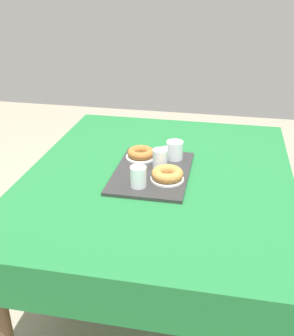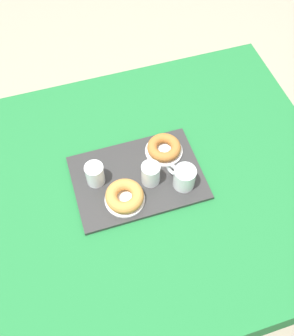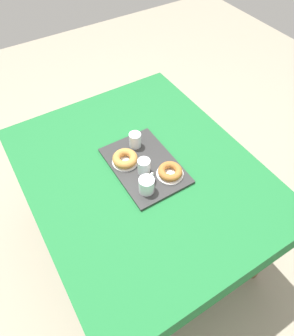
{
  "view_description": "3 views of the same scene",
  "coord_description": "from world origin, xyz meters",
  "px_view_note": "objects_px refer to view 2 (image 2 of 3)",
  "views": [
    {
      "loc": [
        -1.52,
        -0.25,
        1.51
      ],
      "look_at": [
        -0.03,
        0.04,
        0.77
      ],
      "focal_mm": 44.21,
      "sensor_mm": 36.0,
      "label": 1
    },
    {
      "loc": [
        -0.2,
        -0.67,
        1.91
      ],
      "look_at": [
        0.03,
        0.05,
        0.75
      ],
      "focal_mm": 42.53,
      "sensor_mm": 36.0,
      "label": 2
    },
    {
      "loc": [
        0.84,
        -0.49,
        1.93
      ],
      "look_at": [
        0.02,
        0.02,
        0.76
      ],
      "focal_mm": 32.83,
      "sensor_mm": 36.0,
      "label": 3
    }
  ],
  "objects_px": {
    "sugar_donut_left": "(125,196)",
    "water_glass_near": "(95,175)",
    "serving_tray": "(138,178)",
    "donut_plate_left": "(125,199)",
    "tea_mug_left": "(184,178)",
    "sugar_donut_right": "(164,148)",
    "donut_plate_right": "(164,151)",
    "water_glass_far": "(150,173)",
    "dining_table": "(144,196)"
  },
  "relations": [
    {
      "from": "water_glass_far",
      "to": "tea_mug_left",
      "type": "bearing_deg",
      "value": -26.63
    },
    {
      "from": "serving_tray",
      "to": "tea_mug_left",
      "type": "bearing_deg",
      "value": -27.49
    },
    {
      "from": "serving_tray",
      "to": "water_glass_far",
      "type": "distance_m",
      "value": 0.06
    },
    {
      "from": "dining_table",
      "to": "sugar_donut_left",
      "type": "distance_m",
      "value": 0.16
    },
    {
      "from": "donut_plate_right",
      "to": "serving_tray",
      "type": "bearing_deg",
      "value": -148.67
    },
    {
      "from": "donut_plate_right",
      "to": "water_glass_far",
      "type": "bearing_deg",
      "value": -130.76
    },
    {
      "from": "serving_tray",
      "to": "sugar_donut_left",
      "type": "height_order",
      "value": "sugar_donut_left"
    },
    {
      "from": "serving_tray",
      "to": "water_glass_far",
      "type": "xyz_separation_m",
      "value": [
        0.04,
        -0.02,
        0.04
      ]
    },
    {
      "from": "dining_table",
      "to": "water_glass_far",
      "type": "bearing_deg",
      "value": 10.68
    },
    {
      "from": "water_glass_near",
      "to": "sugar_donut_right",
      "type": "xyz_separation_m",
      "value": [
        0.26,
        0.05,
        -0.01
      ]
    },
    {
      "from": "water_glass_near",
      "to": "sugar_donut_left",
      "type": "xyz_separation_m",
      "value": [
        0.07,
        -0.1,
        -0.01
      ]
    },
    {
      "from": "sugar_donut_right",
      "to": "sugar_donut_left",
      "type": "bearing_deg",
      "value": -141.66
    },
    {
      "from": "water_glass_near",
      "to": "donut_plate_left",
      "type": "xyz_separation_m",
      "value": [
        0.07,
        -0.1,
        -0.03
      ]
    },
    {
      "from": "sugar_donut_left",
      "to": "donut_plate_left",
      "type": "bearing_deg",
      "value": -90.0
    },
    {
      "from": "donut_plate_left",
      "to": "donut_plate_right",
      "type": "xyz_separation_m",
      "value": [
        0.19,
        0.15,
        0.0
      ]
    },
    {
      "from": "sugar_donut_left",
      "to": "donut_plate_right",
      "type": "xyz_separation_m",
      "value": [
        0.19,
        0.15,
        -0.02
      ]
    },
    {
      "from": "sugar_donut_left",
      "to": "sugar_donut_right",
      "type": "xyz_separation_m",
      "value": [
        0.19,
        0.15,
        -0.0
      ]
    },
    {
      "from": "tea_mug_left",
      "to": "donut_plate_right",
      "type": "distance_m",
      "value": 0.15
    },
    {
      "from": "water_glass_far",
      "to": "donut_plate_left",
      "type": "xyz_separation_m",
      "value": [
        -0.1,
        -0.05,
        -0.03
      ]
    },
    {
      "from": "dining_table",
      "to": "sugar_donut_left",
      "type": "bearing_deg",
      "value": -148.91
    },
    {
      "from": "serving_tray",
      "to": "water_glass_far",
      "type": "relative_size",
      "value": 5.37
    },
    {
      "from": "donut_plate_left",
      "to": "donut_plate_right",
      "type": "bearing_deg",
      "value": 38.34
    },
    {
      "from": "donut_plate_left",
      "to": "tea_mug_left",
      "type": "bearing_deg",
      "value": 0.46
    },
    {
      "from": "serving_tray",
      "to": "water_glass_near",
      "type": "bearing_deg",
      "value": 168.86
    },
    {
      "from": "serving_tray",
      "to": "donut_plate_right",
      "type": "xyz_separation_m",
      "value": [
        0.12,
        0.07,
        0.01
      ]
    },
    {
      "from": "sugar_donut_left",
      "to": "tea_mug_left",
      "type": "bearing_deg",
      "value": 0.46
    },
    {
      "from": "water_glass_near",
      "to": "donut_plate_right",
      "type": "distance_m",
      "value": 0.27
    },
    {
      "from": "tea_mug_left",
      "to": "sugar_donut_right",
      "type": "bearing_deg",
      "value": 97.58
    },
    {
      "from": "tea_mug_left",
      "to": "water_glass_far",
      "type": "distance_m",
      "value": 0.11
    },
    {
      "from": "sugar_donut_right",
      "to": "serving_tray",
      "type": "bearing_deg",
      "value": -148.67
    },
    {
      "from": "sugar_donut_left",
      "to": "water_glass_far",
      "type": "bearing_deg",
      "value": 26.63
    },
    {
      "from": "sugar_donut_right",
      "to": "water_glass_near",
      "type": "bearing_deg",
      "value": -170.04
    },
    {
      "from": "dining_table",
      "to": "donut_plate_right",
      "type": "relative_size",
      "value": 10.03
    },
    {
      "from": "serving_tray",
      "to": "water_glass_near",
      "type": "distance_m",
      "value": 0.15
    },
    {
      "from": "donut_plate_left",
      "to": "sugar_donut_right",
      "type": "bearing_deg",
      "value": 38.34
    },
    {
      "from": "serving_tray",
      "to": "donut_plate_left",
      "type": "xyz_separation_m",
      "value": [
        -0.07,
        -0.07,
        0.01
      ]
    },
    {
      "from": "water_glass_near",
      "to": "water_glass_far",
      "type": "xyz_separation_m",
      "value": [
        0.18,
        -0.05,
        0.0
      ]
    },
    {
      "from": "donut_plate_left",
      "to": "water_glass_far",
      "type": "bearing_deg",
      "value": 26.63
    },
    {
      "from": "donut_plate_right",
      "to": "water_glass_near",
      "type": "bearing_deg",
      "value": -170.04
    },
    {
      "from": "sugar_donut_left",
      "to": "water_glass_near",
      "type": "bearing_deg",
      "value": 125.81
    },
    {
      "from": "serving_tray",
      "to": "sugar_donut_right",
      "type": "height_order",
      "value": "sugar_donut_right"
    },
    {
      "from": "dining_table",
      "to": "donut_plate_right",
      "type": "distance_m",
      "value": 0.18
    },
    {
      "from": "tea_mug_left",
      "to": "water_glass_near",
      "type": "bearing_deg",
      "value": 160.27
    },
    {
      "from": "sugar_donut_right",
      "to": "donut_plate_left",
      "type": "bearing_deg",
      "value": -141.66
    },
    {
      "from": "tea_mug_left",
      "to": "sugar_donut_left",
      "type": "bearing_deg",
      "value": -179.54
    },
    {
      "from": "donut_plate_right",
      "to": "sugar_donut_right",
      "type": "distance_m",
      "value": 0.02
    },
    {
      "from": "dining_table",
      "to": "water_glass_far",
      "type": "xyz_separation_m",
      "value": [
        0.03,
        0.0,
        0.14
      ]
    },
    {
      "from": "sugar_donut_left",
      "to": "donut_plate_right",
      "type": "bearing_deg",
      "value": 38.34
    },
    {
      "from": "tea_mug_left",
      "to": "donut_plate_left",
      "type": "distance_m",
      "value": 0.21
    },
    {
      "from": "serving_tray",
      "to": "tea_mug_left",
      "type": "distance_m",
      "value": 0.16
    }
  ]
}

